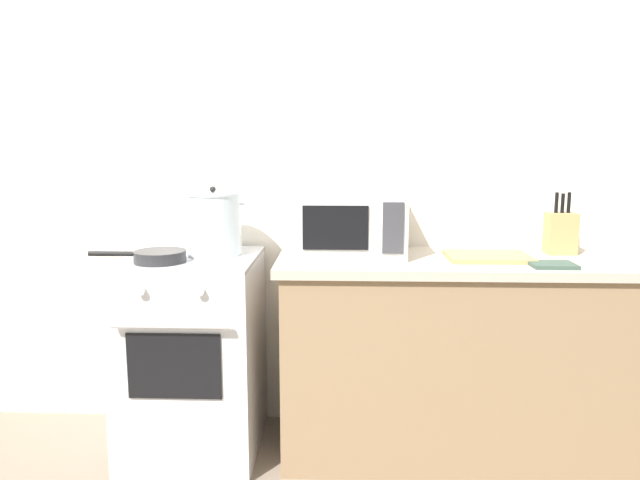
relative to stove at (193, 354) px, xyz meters
The scene contains 10 objects.
back_wall 1.09m from the stove, 29.72° to the left, with size 4.40×0.10×2.50m, color silver.
lower_cabinet_right 1.25m from the stove, ahead, with size 1.64×0.56×0.88m, color #8C7051.
countertop_right 1.33m from the stove, ahead, with size 1.70×0.60×0.04m, color #ADA393.
stove is the anchor object (origin of this frame).
stock_pot 0.61m from the stove, 29.87° to the left, with size 0.34×0.26×0.31m.
frying_pan 0.51m from the stove, 129.19° to the right, with size 0.42×0.22×0.05m.
microwave 0.95m from the stove, ahead, with size 0.50×0.37×0.30m.
cutting_board 1.41m from the stove, ahead, with size 0.36×0.26×0.02m, color tan.
knife_block 1.79m from the stove, ahead, with size 0.13×0.10×0.28m.
oven_mitt 1.63m from the stove, ahead, with size 0.18×0.14×0.02m, color #384C42.
Camera 1 is at (0.33, -1.97, 1.42)m, focal length 32.88 mm.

